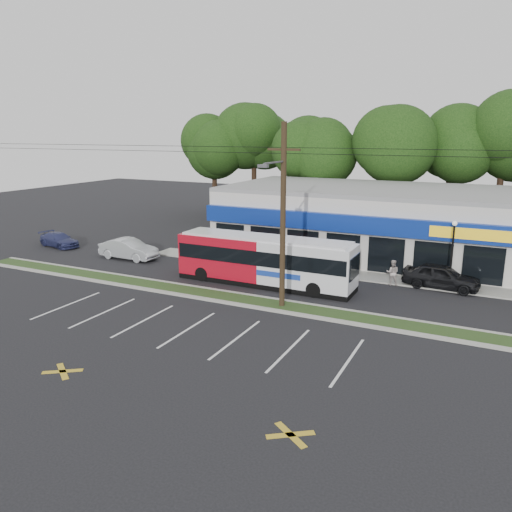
{
  "coord_description": "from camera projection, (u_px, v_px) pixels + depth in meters",
  "views": [
    {
      "loc": [
        13.21,
        -23.22,
        9.44
      ],
      "look_at": [
        -0.55,
        5.0,
        1.66
      ],
      "focal_mm": 35.0,
      "sensor_mm": 36.0,
      "label": 1
    }
  ],
  "objects": [
    {
      "name": "curb_south",
      "position": [
        227.0,
        303.0,
        28.27
      ],
      "size": [
        40.0,
        0.25,
        0.14
      ],
      "primitive_type": "cube",
      "color": "#9E9E93",
      "rests_on": "ground"
    },
    {
      "name": "metrobus",
      "position": [
        265.0,
        259.0,
        31.54
      ],
      "size": [
        11.57,
        2.46,
        3.11
      ],
      "rotation": [
        0.0,
        0.0,
        -0.0
      ],
      "color": "#AF0D1D",
      "rests_on": "ground"
    },
    {
      "name": "pedestrian_a",
      "position": [
        320.0,
        271.0,
        31.73
      ],
      "size": [
        0.67,
        0.45,
        1.81
      ],
      "primitive_type": "imported",
      "rotation": [
        0.0,
        0.0,
        3.12
      ],
      "color": "silver",
      "rests_on": "ground"
    },
    {
      "name": "pedestrian_b",
      "position": [
        392.0,
        273.0,
        31.61
      ],
      "size": [
        0.88,
        0.74,
        1.63
      ],
      "primitive_type": "imported",
      "rotation": [
        0.0,
        0.0,
        3.3
      ],
      "color": "#B5A9A3",
      "rests_on": "ground"
    },
    {
      "name": "ground",
      "position": [
        226.0,
        305.0,
        28.15
      ],
      "size": [
        120.0,
        120.0,
        0.0
      ],
      "primitive_type": "plane",
      "color": "black",
      "rests_on": "ground"
    },
    {
      "name": "car_dark",
      "position": [
        441.0,
        276.0,
        30.9
      ],
      "size": [
        4.72,
        2.23,
        1.56
      ],
      "primitive_type": "imported",
      "rotation": [
        0.0,
        0.0,
        1.48
      ],
      "color": "black",
      "rests_on": "ground"
    },
    {
      "name": "tree_line",
      "position": [
        396.0,
        144.0,
        47.11
      ],
      "size": [
        46.76,
        6.76,
        11.83
      ],
      "color": "black",
      "rests_on": "ground"
    },
    {
      "name": "car_silver",
      "position": [
        129.0,
        249.0,
        38.19
      ],
      "size": [
        4.7,
        1.64,
        1.55
      ],
      "primitive_type": "imported",
      "rotation": [
        0.0,
        0.0,
        1.57
      ],
      "color": "#B1B5B9",
      "rests_on": "ground"
    },
    {
      "name": "utility_pole",
      "position": [
        280.0,
        211.0,
        26.45
      ],
      "size": [
        50.0,
        2.77,
        10.0
      ],
      "color": "black",
      "rests_on": "ground"
    },
    {
      "name": "car_blue",
      "position": [
        59.0,
        240.0,
        42.34
      ],
      "size": [
        4.33,
        2.42,
        1.18
      ],
      "primitive_type": "imported",
      "rotation": [
        0.0,
        0.0,
        1.37
      ],
      "color": "navy",
      "rests_on": "ground"
    },
    {
      "name": "sidewalk",
      "position": [
        355.0,
        275.0,
        33.87
      ],
      "size": [
        32.0,
        2.2,
        0.1
      ],
      "primitive_type": "cube",
      "color": "#9E9E93",
      "rests_on": "ground"
    },
    {
      "name": "grass_strip",
      "position": [
        234.0,
        298.0,
        29.01
      ],
      "size": [
        40.0,
        1.6,
        0.12
      ],
      "primitive_type": "cube",
      "color": "#233716",
      "rests_on": "ground"
    },
    {
      "name": "curb_north",
      "position": [
        241.0,
        294.0,
        29.75
      ],
      "size": [
        40.0,
        0.25,
        0.14
      ],
      "primitive_type": "cube",
      "color": "#9E9E93",
      "rests_on": "ground"
    },
    {
      "name": "lamp_post",
      "position": [
        453.0,
        246.0,
        30.51
      ],
      "size": [
        0.3,
        0.3,
        4.25
      ],
      "color": "black",
      "rests_on": "ground"
    },
    {
      "name": "strip_mall",
      "position": [
        386.0,
        222.0,
        39.06
      ],
      "size": [
        25.0,
        12.55,
        5.3
      ],
      "color": "beige",
      "rests_on": "ground"
    }
  ]
}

